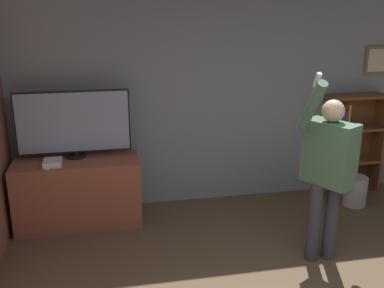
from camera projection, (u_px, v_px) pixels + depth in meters
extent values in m
cube|color=gray|center=(213.00, 97.00, 5.58)|extent=(6.88, 0.06, 2.70)
cube|color=olive|center=(377.00, 60.00, 5.82)|extent=(0.32, 0.02, 0.37)
cube|color=beige|center=(377.00, 60.00, 5.80)|extent=(0.25, 0.01, 0.29)
cube|color=#93513D|center=(79.00, 192.00, 5.17)|extent=(1.40, 0.57, 0.78)
cylinder|color=black|center=(76.00, 156.00, 5.15)|extent=(0.22, 0.22, 0.03)
cylinder|color=black|center=(76.00, 153.00, 5.14)|extent=(0.06, 0.06, 0.05)
cube|color=black|center=(73.00, 122.00, 5.03)|extent=(1.26, 0.04, 0.71)
cube|color=#8C9EC6|center=(73.00, 123.00, 5.01)|extent=(1.23, 0.01, 0.68)
cube|color=white|center=(53.00, 163.00, 4.89)|extent=(0.20, 0.23, 0.06)
cube|color=white|center=(49.00, 167.00, 4.82)|extent=(0.06, 0.14, 0.02)
cube|color=brown|center=(327.00, 146.00, 5.89)|extent=(0.04, 0.28, 1.34)
cube|color=brown|center=(378.00, 143.00, 6.02)|extent=(0.04, 0.28, 1.34)
cube|color=brown|center=(347.00, 142.00, 6.08)|extent=(0.78, 0.01, 1.34)
cube|color=brown|center=(347.00, 190.00, 6.15)|extent=(0.71, 0.28, 0.04)
cube|color=brown|center=(351.00, 161.00, 6.02)|extent=(0.71, 0.28, 0.04)
cube|color=brown|center=(354.00, 128.00, 5.89)|extent=(0.71, 0.28, 0.04)
cube|color=brown|center=(358.00, 96.00, 5.76)|extent=(0.71, 0.28, 0.04)
cube|color=red|center=(327.00, 181.00, 6.01)|extent=(0.04, 0.22, 0.36)
cube|color=#7A3889|center=(331.00, 180.00, 6.01)|extent=(0.04, 0.20, 0.37)
cube|color=beige|center=(333.00, 182.00, 6.05)|extent=(0.03, 0.26, 0.29)
cube|color=#5B8E99|center=(336.00, 182.00, 6.04)|extent=(0.03, 0.21, 0.31)
cube|color=#99663D|center=(339.00, 180.00, 6.04)|extent=(0.02, 0.22, 0.35)
cube|color=red|center=(329.00, 149.00, 5.88)|extent=(0.02, 0.23, 0.34)
cube|color=orange|center=(331.00, 152.00, 5.89)|extent=(0.03, 0.23, 0.27)
cube|color=#5B8E99|center=(334.00, 152.00, 5.88)|extent=(0.02, 0.20, 0.28)
cube|color=#99663D|center=(336.00, 153.00, 5.92)|extent=(0.04, 0.25, 0.23)
cube|color=orange|center=(340.00, 153.00, 5.91)|extent=(0.02, 0.20, 0.23)
cube|color=#232328|center=(342.00, 153.00, 5.92)|extent=(0.03, 0.22, 0.23)
cube|color=#99663D|center=(333.00, 117.00, 5.76)|extent=(0.04, 0.25, 0.31)
cube|color=#99663D|center=(336.00, 117.00, 5.76)|extent=(0.02, 0.23, 0.31)
cube|color=#7A3889|center=(339.00, 119.00, 5.76)|extent=(0.03, 0.21, 0.27)
cube|color=#7A3889|center=(342.00, 119.00, 5.78)|extent=(0.03, 0.24, 0.26)
cube|color=gold|center=(345.00, 116.00, 5.77)|extent=(0.02, 0.23, 0.33)
cylinder|color=#383842|center=(314.00, 222.00, 4.42)|extent=(0.13, 0.13, 0.82)
cylinder|color=#383842|center=(331.00, 221.00, 4.45)|extent=(0.13, 0.13, 0.82)
cube|color=#477056|center=(329.00, 153.00, 4.22)|extent=(0.43, 0.53, 0.61)
sphere|color=beige|center=(333.00, 111.00, 4.09)|extent=(0.21, 0.21, 0.21)
cylinder|color=#477056|center=(355.00, 153.00, 4.27)|extent=(0.09, 0.09, 0.56)
cylinder|color=#477056|center=(312.00, 106.00, 3.91)|extent=(0.09, 0.40, 0.51)
cube|color=white|center=(317.00, 80.00, 3.79)|extent=(0.04, 0.09, 0.14)
cylinder|color=#B7B7BC|center=(355.00, 191.00, 5.70)|extent=(0.29, 0.29, 0.38)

